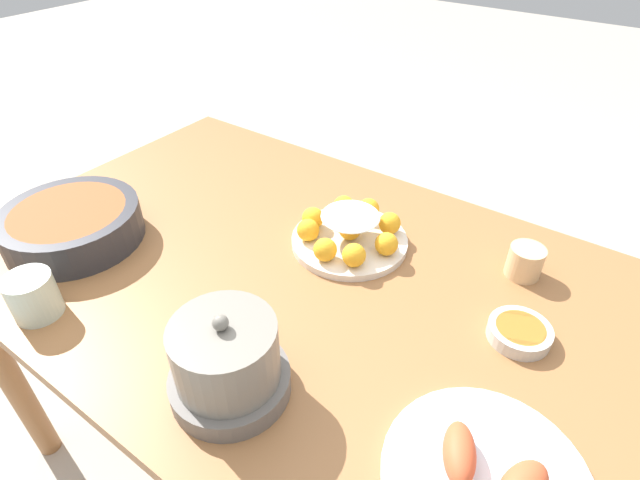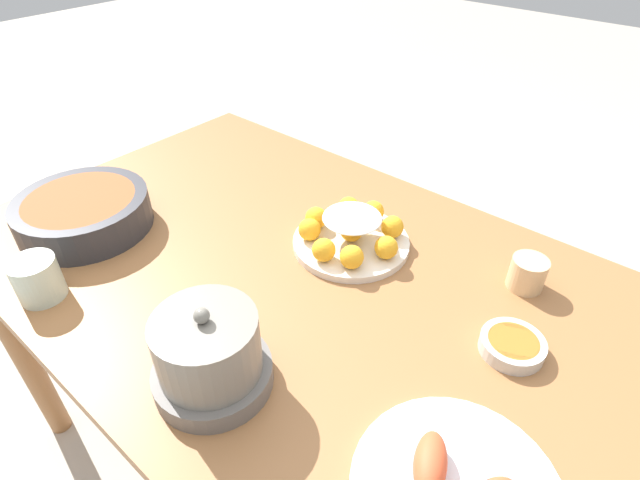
{
  "view_description": "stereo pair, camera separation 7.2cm",
  "coord_description": "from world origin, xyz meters",
  "px_view_note": "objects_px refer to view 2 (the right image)",
  "views": [
    {
      "loc": [
        -0.51,
        0.6,
        1.42
      ],
      "look_at": [
        -0.03,
        -0.07,
        0.79
      ],
      "focal_mm": 28.0,
      "sensor_mm": 36.0,
      "label": 1
    },
    {
      "loc": [
        -0.56,
        0.56,
        1.42
      ],
      "look_at": [
        -0.03,
        -0.07,
        0.79
      ],
      "focal_mm": 28.0,
      "sensor_mm": 36.0,
      "label": 2
    }
  ],
  "objects_px": {
    "cup_far": "(37,279)",
    "warming_pot": "(210,355)",
    "dining_table": "(289,299)",
    "sauce_bowl": "(512,345)",
    "cup_near": "(527,273)",
    "cake_plate": "(351,234)",
    "serving_bowl": "(83,212)"
  },
  "relations": [
    {
      "from": "cup_far",
      "to": "warming_pot",
      "type": "xyz_separation_m",
      "value": [
        -0.4,
        -0.08,
        0.02
      ]
    },
    {
      "from": "dining_table",
      "to": "sauce_bowl",
      "type": "height_order",
      "value": "sauce_bowl"
    },
    {
      "from": "sauce_bowl",
      "to": "cup_far",
      "type": "height_order",
      "value": "cup_far"
    },
    {
      "from": "cup_far",
      "to": "cup_near",
      "type": "bearing_deg",
      "value": -137.9
    },
    {
      "from": "dining_table",
      "to": "cake_plate",
      "type": "distance_m",
      "value": 0.2
    },
    {
      "from": "cake_plate",
      "to": "serving_bowl",
      "type": "bearing_deg",
      "value": 33.82
    },
    {
      "from": "sauce_bowl",
      "to": "cup_far",
      "type": "distance_m",
      "value": 0.87
    },
    {
      "from": "sauce_bowl",
      "to": "cup_far",
      "type": "xyz_separation_m",
      "value": [
        0.74,
        0.45,
        0.03
      ]
    },
    {
      "from": "warming_pot",
      "to": "cup_near",
      "type": "bearing_deg",
      "value": -117.8
    },
    {
      "from": "serving_bowl",
      "to": "cup_near",
      "type": "xyz_separation_m",
      "value": [
        -0.84,
        -0.45,
        -0.01
      ]
    },
    {
      "from": "sauce_bowl",
      "to": "warming_pot",
      "type": "relative_size",
      "value": 0.57
    },
    {
      "from": "sauce_bowl",
      "to": "cup_near",
      "type": "distance_m",
      "value": 0.18
    },
    {
      "from": "cake_plate",
      "to": "cup_near",
      "type": "height_order",
      "value": "cake_plate"
    },
    {
      "from": "dining_table",
      "to": "sauce_bowl",
      "type": "relative_size",
      "value": 12.76
    },
    {
      "from": "sauce_bowl",
      "to": "warming_pot",
      "type": "bearing_deg",
      "value": 47.75
    },
    {
      "from": "dining_table",
      "to": "cup_near",
      "type": "bearing_deg",
      "value": -147.32
    },
    {
      "from": "serving_bowl",
      "to": "sauce_bowl",
      "type": "relative_size",
      "value": 2.67
    },
    {
      "from": "cup_far",
      "to": "warming_pot",
      "type": "relative_size",
      "value": 0.45
    },
    {
      "from": "cake_plate",
      "to": "cup_far",
      "type": "height_order",
      "value": "cup_far"
    },
    {
      "from": "cake_plate",
      "to": "cup_near",
      "type": "xyz_separation_m",
      "value": [
        -0.34,
        -0.12,
        0.0
      ]
    },
    {
      "from": "dining_table",
      "to": "cake_plate",
      "type": "bearing_deg",
      "value": -112.88
    },
    {
      "from": "cup_near",
      "to": "cup_far",
      "type": "distance_m",
      "value": 0.93
    },
    {
      "from": "serving_bowl",
      "to": "sauce_bowl",
      "type": "distance_m",
      "value": 0.93
    },
    {
      "from": "cake_plate",
      "to": "sauce_bowl",
      "type": "bearing_deg",
      "value": 171.73
    },
    {
      "from": "cake_plate",
      "to": "cup_far",
      "type": "bearing_deg",
      "value": 55.26
    },
    {
      "from": "sauce_bowl",
      "to": "warming_pot",
      "type": "distance_m",
      "value": 0.5
    },
    {
      "from": "dining_table",
      "to": "serving_bowl",
      "type": "bearing_deg",
      "value": 24.04
    },
    {
      "from": "sauce_bowl",
      "to": "dining_table",
      "type": "bearing_deg",
      "value": 10.3
    },
    {
      "from": "cake_plate",
      "to": "serving_bowl",
      "type": "height_order",
      "value": "cake_plate"
    },
    {
      "from": "serving_bowl",
      "to": "cup_far",
      "type": "bearing_deg",
      "value": 130.43
    },
    {
      "from": "serving_bowl",
      "to": "dining_table",
      "type": "bearing_deg",
      "value": -155.96
    },
    {
      "from": "cup_near",
      "to": "serving_bowl",
      "type": "bearing_deg",
      "value": 28.31
    }
  ]
}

